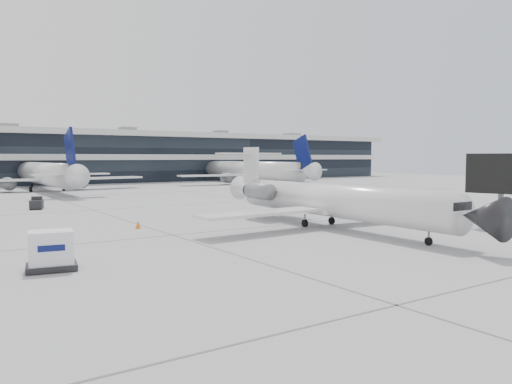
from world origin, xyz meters
TOP-DOWN VIEW (x-y plane):
  - ground at (0.00, 0.00)m, footprint 220.00×220.00m
  - terminal at (0.00, 82.00)m, footprint 170.00×22.00m
  - bg_jet_center at (-8.00, 55.00)m, footprint 32.00×40.00m
  - bg_jet_right at (32.00, 55.00)m, footprint 32.00×40.00m
  - regional_jet at (1.76, -2.99)m, footprint 22.37×27.83m
  - cargo_uld at (-19.42, -6.82)m, footprint 2.57×2.08m
  - traffic_cone at (-10.85, 4.55)m, footprint 0.55×0.55m
  - far_tug at (-14.63, 24.42)m, footprint 1.76×2.33m

SIDE VIEW (x-z plane):
  - ground at x=0.00m, z-range 0.00..0.00m
  - bg_jet_center at x=-8.00m, z-range -4.80..4.80m
  - bg_jet_right at x=32.00m, z-range -4.80..4.80m
  - traffic_cone at x=-10.85m, z-range -0.02..0.60m
  - far_tug at x=-14.63m, z-range -0.07..1.25m
  - cargo_uld at x=-19.42m, z-range 0.01..1.90m
  - regional_jet at x=1.76m, z-range -1.02..5.42m
  - terminal at x=0.00m, z-range 0.00..10.00m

